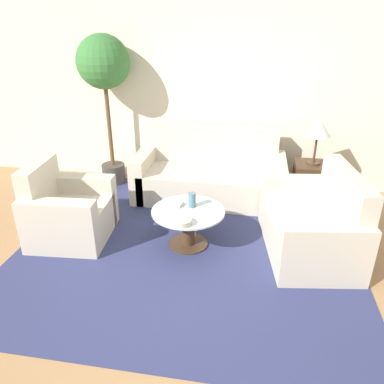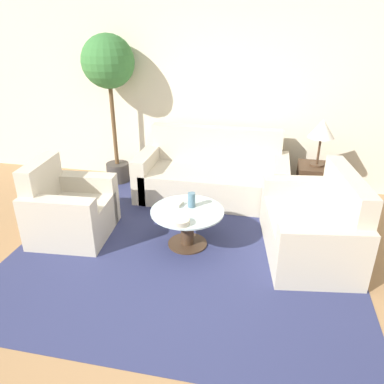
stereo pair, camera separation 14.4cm
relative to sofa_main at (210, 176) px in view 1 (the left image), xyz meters
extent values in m
plane|color=#9E754C|center=(-0.07, -2.13, -0.30)|extent=(14.00, 14.00, 0.00)
cube|color=beige|center=(-0.07, 0.58, 1.00)|extent=(10.00, 0.06, 2.60)
cube|color=navy|center=(-0.07, -1.34, -0.29)|extent=(3.74, 3.50, 0.01)
cube|color=beige|center=(0.00, -0.09, -0.08)|extent=(1.88, 0.91, 0.43)
cube|color=beige|center=(0.00, 0.27, 0.18)|extent=(1.88, 0.18, 0.95)
cube|color=beige|center=(-0.94, -0.09, 0.02)|extent=(0.20, 0.91, 0.63)
cube|color=beige|center=(0.94, -0.09, 0.02)|extent=(0.20, 0.91, 0.63)
cube|color=beige|center=(-1.44, -1.39, -0.08)|extent=(0.89, 0.76, 0.43)
cube|color=beige|center=(-1.77, -1.42, 0.16)|extent=(0.23, 0.71, 0.91)
cube|color=beige|center=(-1.41, -1.74, 0.02)|extent=(0.85, 0.26, 0.63)
cube|color=beige|center=(-1.47, -1.04, 0.02)|extent=(0.85, 0.26, 0.63)
cube|color=beige|center=(1.24, -1.21, -0.08)|extent=(1.03, 1.29, 0.43)
cube|color=beige|center=(1.58, -1.16, 0.17)|extent=(0.35, 1.19, 0.93)
cube|color=beige|center=(1.16, -0.63, 0.02)|extent=(0.89, 0.32, 0.63)
cube|color=beige|center=(1.33, -1.79, 0.02)|extent=(0.89, 0.32, 0.63)
cylinder|color=#422D1E|center=(-0.07, -1.34, -0.29)|extent=(0.45, 0.45, 0.02)
cylinder|color=#422D1E|center=(-0.07, -1.34, -0.09)|extent=(0.15, 0.15, 0.42)
cylinder|color=#B2C6C6|center=(-0.07, -1.34, 0.13)|extent=(0.82, 0.82, 0.02)
cube|color=#422D1E|center=(1.39, -0.01, -0.01)|extent=(0.46, 0.46, 0.58)
cylinder|color=#422D1E|center=(1.39, -0.01, 0.30)|extent=(0.18, 0.18, 0.02)
cylinder|color=#422D1E|center=(1.39, -0.01, 0.49)|extent=(0.03, 0.03, 0.36)
cone|color=white|center=(1.39, -0.01, 0.79)|extent=(0.33, 0.33, 0.24)
cylinder|color=#3D3833|center=(-1.55, 0.23, -0.15)|extent=(0.35, 0.35, 0.29)
cylinder|color=brown|center=(-1.55, 0.23, 0.65)|extent=(0.06, 0.06, 1.31)
sphere|color=#387538|center=(-1.55, 0.23, 1.51)|extent=(0.74, 0.74, 0.74)
cylinder|color=slate|center=(-0.05, -1.24, 0.23)|extent=(0.08, 0.08, 0.17)
cylinder|color=beige|center=(-0.08, -1.65, 0.17)|extent=(0.18, 0.18, 0.06)
cube|color=beige|center=(-0.27, -1.24, 0.16)|extent=(0.24, 0.17, 0.04)
camera|label=1|loc=(0.58, -4.92, 2.08)|focal=35.00mm
camera|label=2|loc=(0.72, -4.89, 2.08)|focal=35.00mm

